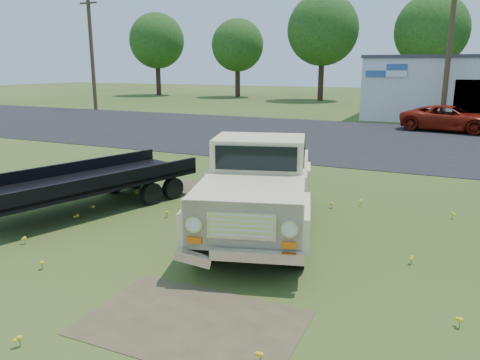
% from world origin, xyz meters
% --- Properties ---
extents(ground, '(140.00, 140.00, 0.00)m').
position_xyz_m(ground, '(0.00, 0.00, 0.00)').
color(ground, '#294817').
rests_on(ground, ground).
extents(asphalt_lot, '(90.00, 14.00, 0.02)m').
position_xyz_m(asphalt_lot, '(0.00, 15.00, 0.00)').
color(asphalt_lot, black).
rests_on(asphalt_lot, ground).
extents(dirt_patch_a, '(3.00, 2.00, 0.01)m').
position_xyz_m(dirt_patch_a, '(1.50, -3.00, 0.00)').
color(dirt_patch_a, '#493D27').
rests_on(dirt_patch_a, ground).
extents(dirt_patch_b, '(2.20, 1.60, 0.01)m').
position_xyz_m(dirt_patch_b, '(-2.00, 3.50, 0.00)').
color(dirt_patch_b, '#493D27').
rests_on(dirt_patch_b, ground).
extents(commercial_building, '(14.20, 8.20, 4.15)m').
position_xyz_m(commercial_building, '(6.00, 26.99, 2.10)').
color(commercial_building, silver).
rests_on(commercial_building, ground).
extents(utility_pole_west, '(1.60, 0.30, 9.00)m').
position_xyz_m(utility_pole_west, '(-22.00, 22.00, 4.60)').
color(utility_pole_west, '#43351F').
rests_on(utility_pole_west, ground).
extents(utility_pole_mid, '(1.60, 0.30, 9.00)m').
position_xyz_m(utility_pole_mid, '(4.00, 22.00, 4.60)').
color(utility_pole_mid, '#43351F').
rests_on(utility_pole_mid, ground).
extents(treeline_a, '(6.40, 6.40, 9.52)m').
position_xyz_m(treeline_a, '(-28.00, 40.00, 6.30)').
color(treeline_a, '#352218').
rests_on(treeline_a, ground).
extents(treeline_b, '(5.76, 5.76, 8.57)m').
position_xyz_m(treeline_b, '(-18.00, 41.00, 5.67)').
color(treeline_b, '#352218').
rests_on(treeline_b, ground).
extents(treeline_c, '(7.04, 7.04, 10.47)m').
position_xyz_m(treeline_c, '(-8.00, 39.50, 6.93)').
color(treeline_c, '#352218').
rests_on(treeline_c, ground).
extents(treeline_d, '(6.72, 6.72, 10.00)m').
position_xyz_m(treeline_d, '(2.00, 40.50, 6.62)').
color(treeline_d, '#352218').
rests_on(treeline_d, ground).
extents(vintage_pickup_truck, '(3.71, 6.10, 2.07)m').
position_xyz_m(vintage_pickup_truck, '(0.93, 0.87, 1.04)').
color(vintage_pickup_truck, beige).
rests_on(vintage_pickup_truck, ground).
extents(flatbed_trailer, '(3.72, 6.32, 1.64)m').
position_xyz_m(flatbed_trailer, '(-3.56, 0.62, 0.82)').
color(flatbed_trailer, black).
rests_on(flatbed_trailer, ground).
extents(red_pickup, '(5.31, 3.10, 1.39)m').
position_xyz_m(red_pickup, '(4.40, 19.79, 0.69)').
color(red_pickup, maroon).
rests_on(red_pickup, ground).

